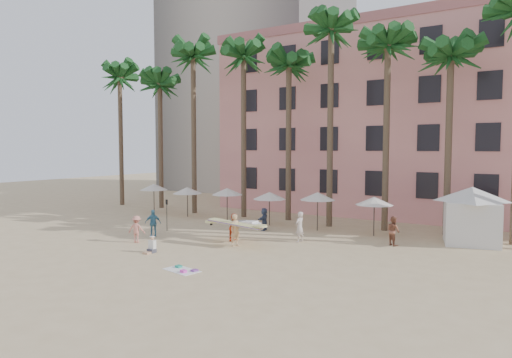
{
  "coord_description": "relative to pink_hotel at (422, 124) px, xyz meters",
  "views": [
    {
      "loc": [
        16.36,
        -16.91,
        5.89
      ],
      "look_at": [
        1.9,
        6.0,
        4.0
      ],
      "focal_mm": 32.0,
      "sensor_mm": 36.0,
      "label": 1
    }
  ],
  "objects": [
    {
      "name": "ground",
      "position": [
        -7.0,
        -26.0,
        -8.0
      ],
      "size": [
        120.0,
        120.0,
        0.0
      ],
      "primitive_type": "plane",
      "color": "#D1B789",
      "rests_on": "ground"
    },
    {
      "name": "pink_hotel",
      "position": [
        0.0,
        0.0,
        0.0
      ],
      "size": [
        35.0,
        14.0,
        16.0
      ],
      "primitive_type": "cube",
      "color": "pink",
      "rests_on": "ground"
    },
    {
      "name": "grey_tower",
      "position": [
        -25.0,
        12.0,
        17.0
      ],
      "size": [
        22.0,
        18.0,
        50.0
      ],
      "primitive_type": "cube",
      "color": "#A89E8E",
      "rests_on": "ground"
    },
    {
      "name": "palm_row",
      "position": [
        -6.49,
        -11.0,
        4.97
      ],
      "size": [
        44.4,
        5.4,
        16.3
      ],
      "color": "brown",
      "rests_on": "ground"
    },
    {
      "name": "umbrella_row",
      "position": [
        -10.0,
        -13.5,
        -5.67
      ],
      "size": [
        22.5,
        2.7,
        2.73
      ],
      "color": "#332B23",
      "rests_on": "ground"
    },
    {
      "name": "cabana",
      "position": [
        5.78,
        -12.66,
        -5.93
      ],
      "size": [
        5.39,
        5.39,
        3.5
      ],
      "color": "silver",
      "rests_on": "ground"
    },
    {
      "name": "beach_towel",
      "position": [
        -5.05,
        -26.64,
        -7.97
      ],
      "size": [
        1.96,
        1.33,
        0.14
      ],
      "color": "white",
      "rests_on": "ground"
    },
    {
      "name": "carrier_yellow",
      "position": [
        -6.02,
        -20.84,
        -6.93
      ],
      "size": [
        3.46,
        1.03,
        1.92
      ],
      "color": "tan",
      "rests_on": "ground"
    },
    {
      "name": "carrier_white",
      "position": [
        -6.95,
        -19.62,
        -7.06
      ],
      "size": [
        3.14,
        0.95,
        1.74
      ],
      "color": "red",
      "rests_on": "ground"
    },
    {
      "name": "beachgoers",
      "position": [
        -6.74,
        -18.67,
        -7.14
      ],
      "size": [
        15.32,
        9.01,
        1.9
      ],
      "color": "tan",
      "rests_on": "ground"
    },
    {
      "name": "paddle",
      "position": [
        -12.91,
        -19.39,
        -6.59
      ],
      "size": [
        0.18,
        0.04,
        2.23
      ],
      "color": "black",
      "rests_on": "ground"
    },
    {
      "name": "seated_man",
      "position": [
        -9.01,
        -24.78,
        -7.68
      ],
      "size": [
        0.41,
        0.71,
        0.92
      ],
      "color": "#3F3F4C",
      "rests_on": "ground"
    }
  ]
}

